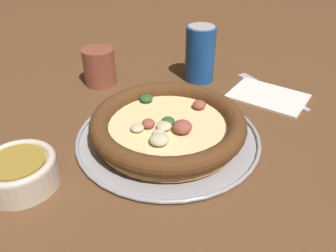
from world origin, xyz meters
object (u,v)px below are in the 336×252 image
object	(u,v)px
bowl_near	(20,171)
napkin	(268,95)
beverage_can	(200,54)
pizza_tray	(168,136)
pizza	(168,124)
drinking_cup	(100,67)
fork	(268,88)

from	to	relation	value
bowl_near	napkin	xyz separation A→B (m)	(-0.26, -0.42, -0.02)
bowl_near	beverage_can	world-z (taller)	beverage_can
pizza_tray	pizza	xyz separation A→B (m)	(-0.00, 0.00, 0.02)
pizza_tray	drinking_cup	bearing A→B (deg)	-28.48
drinking_cup	fork	xyz separation A→B (m)	(-0.35, -0.14, -0.04)
napkin	pizza	bearing A→B (deg)	60.76
pizza_tray	napkin	xyz separation A→B (m)	(-0.13, -0.22, -0.00)
bowl_near	fork	world-z (taller)	bowl_near
drinking_cup	fork	bearing A→B (deg)	-158.30
fork	napkin	bearing A→B (deg)	135.16
fork	beverage_can	xyz separation A→B (m)	(0.15, 0.02, 0.06)
pizza	bowl_near	bearing A→B (deg)	54.49
pizza	drinking_cup	world-z (taller)	drinking_cup
pizza_tray	drinking_cup	size ratio (longest dim) A/B	3.92
pizza_tray	fork	distance (m)	0.29
bowl_near	beverage_can	bearing A→B (deg)	-103.09
fork	beverage_can	world-z (taller)	beverage_can
pizza_tray	bowl_near	xyz separation A→B (m)	(0.14, 0.19, 0.02)
napkin	fork	bearing A→B (deg)	-77.64
beverage_can	bowl_near	bearing A→B (deg)	76.91
fork	beverage_can	size ratio (longest dim) A/B	1.41
pizza_tray	drinking_cup	world-z (taller)	drinking_cup
fork	pizza	bearing A→B (deg)	98.66
drinking_cup	pizza_tray	bearing A→B (deg)	151.52
drinking_cup	fork	size ratio (longest dim) A/B	0.46
fork	bowl_near	bearing A→B (deg)	93.50
pizza	bowl_near	xyz separation A→B (m)	(0.14, 0.19, -0.00)
napkin	beverage_can	world-z (taller)	beverage_can
drinking_cup	beverage_can	world-z (taller)	beverage_can
pizza_tray	fork	bearing A→B (deg)	-114.15
pizza_tray	bowl_near	world-z (taller)	bowl_near
pizza	beverage_can	distance (m)	0.25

